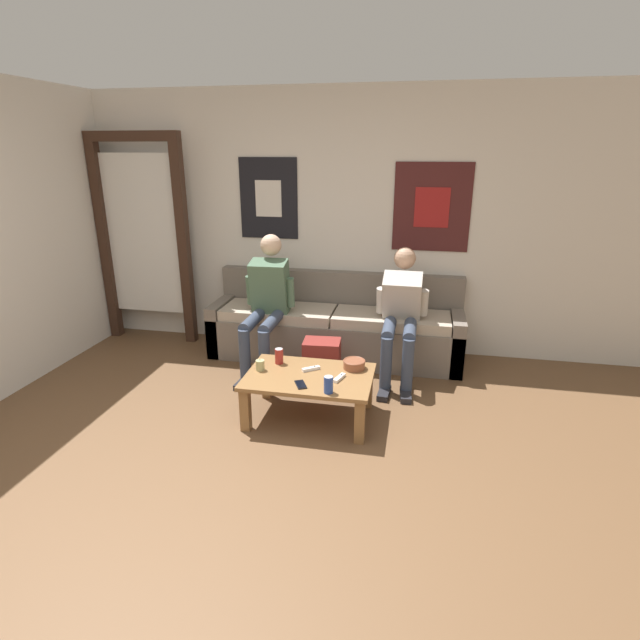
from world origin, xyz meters
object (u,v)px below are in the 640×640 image
object	(u,v)px
drink_can_red	(279,356)
game_controller_near_left	(311,369)
couch	(335,329)
game_controller_near_right	(339,378)
person_seated_adult	(267,299)
drink_can_blue	(328,385)
coffee_table	(309,382)
cell_phone	(301,385)
backpack	(322,364)
ceramic_bowl	(354,364)
pillar_candle	(260,365)
person_seated_teen	(401,310)

from	to	relation	value
drink_can_red	game_controller_near_left	world-z (taller)	drink_can_red
couch	game_controller_near_right	distance (m)	1.31
couch	person_seated_adult	bearing A→B (deg)	-147.95
person_seated_adult	game_controller_near_left	bearing A→B (deg)	-53.29
person_seated_adult	drink_can_blue	distance (m)	1.41
coffee_table	cell_phone	world-z (taller)	cell_phone
backpack	coffee_table	bearing A→B (deg)	-87.74
couch	game_controller_near_right	world-z (taller)	couch
ceramic_bowl	pillar_candle	distance (m)	0.73
person_seated_teen	game_controller_near_right	bearing A→B (deg)	-112.21
drink_can_blue	game_controller_near_right	xyz separation A→B (m)	(0.04, 0.22, -0.05)
coffee_table	cell_phone	xyz separation A→B (m)	(-0.02, -0.18, 0.07)
coffee_table	ceramic_bowl	xyz separation A→B (m)	(0.32, 0.19, 0.10)
drink_can_red	game_controller_near_left	size ratio (longest dim) A/B	0.91
backpack	game_controller_near_left	xyz separation A→B (m)	(0.02, -0.51, 0.18)
drink_can_blue	cell_phone	distance (m)	0.24
person_seated_adult	game_controller_near_left	size ratio (longest dim) A/B	9.11
coffee_table	person_seated_adult	distance (m)	1.13
coffee_table	person_seated_adult	world-z (taller)	person_seated_adult
couch	drink_can_blue	size ratio (longest dim) A/B	19.84
coffee_table	pillar_candle	size ratio (longest dim) A/B	10.20
person_seated_adult	drink_can_blue	bearing A→B (deg)	-55.05
couch	ceramic_bowl	bearing A→B (deg)	-72.66
game_controller_near_left	ceramic_bowl	bearing A→B (deg)	17.25
game_controller_near_left	coffee_table	bearing A→B (deg)	-86.64
coffee_table	game_controller_near_left	world-z (taller)	game_controller_near_left
backpack	game_controller_near_right	size ratio (longest dim) A/B	2.74
ceramic_bowl	game_controller_near_right	size ratio (longest dim) A/B	1.19
backpack	drink_can_red	bearing A→B (deg)	-120.64
pillar_candle	game_controller_near_left	world-z (taller)	pillar_candle
couch	person_seated_teen	size ratio (longest dim) A/B	2.16
backpack	cell_phone	world-z (taller)	backpack
person_seated_adult	drink_can_blue	xyz separation A→B (m)	(0.80, -1.14, -0.24)
couch	ceramic_bowl	size ratio (longest dim) A/B	14.00
couch	person_seated_teen	xyz separation A→B (m)	(0.65, -0.32, 0.34)
couch	drink_can_blue	bearing A→B (deg)	-82.00
pillar_candle	game_controller_near_left	xyz separation A→B (m)	(0.39, 0.08, -0.03)
couch	drink_can_red	size ratio (longest dim) A/B	19.84
person_seated_adult	person_seated_teen	world-z (taller)	person_seated_adult
couch	backpack	world-z (taller)	couch
person_seated_teen	person_seated_adult	bearing A→B (deg)	-177.72
person_seated_teen	backpack	world-z (taller)	person_seated_teen
drink_can_red	game_controller_near_left	xyz separation A→B (m)	(0.28, -0.08, -0.05)
coffee_table	drink_can_red	world-z (taller)	drink_can_red
person_seated_teen	ceramic_bowl	bearing A→B (deg)	-112.75
couch	cell_phone	distance (m)	1.44
person_seated_adult	pillar_candle	bearing A→B (deg)	-76.43
person_seated_adult	person_seated_teen	bearing A→B (deg)	2.28
ceramic_bowl	drink_can_red	distance (m)	0.60
coffee_table	pillar_candle	bearing A→B (deg)	178.45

